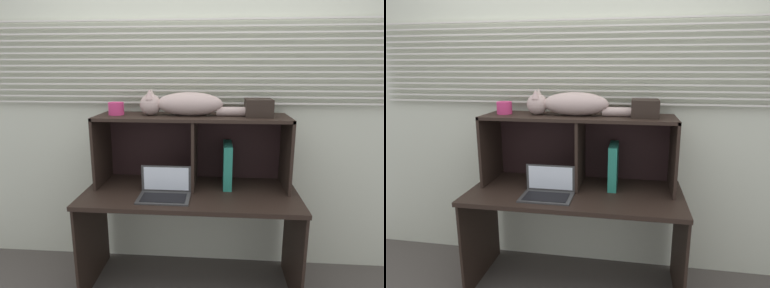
# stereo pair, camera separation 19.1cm
# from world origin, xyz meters

# --- Properties ---
(back_panel_with_blinds) EXTENTS (4.40, 0.08, 2.50)m
(back_panel_with_blinds) POSITION_xyz_m (0.00, 0.55, 1.26)
(back_panel_with_blinds) COLOR beige
(back_panel_with_blinds) RESTS_ON ground
(desk) EXTENTS (1.47, 0.66, 0.74)m
(desk) POSITION_xyz_m (0.00, 0.18, 0.60)
(desk) COLOR black
(desk) RESTS_ON ground
(hutch_shelf_unit) EXTENTS (1.34, 0.38, 0.51)m
(hutch_shelf_unit) POSITION_xyz_m (0.00, 0.35, 1.09)
(hutch_shelf_unit) COLOR black
(hutch_shelf_unit) RESTS_ON desk
(cat) EXTENTS (0.82, 0.18, 0.18)m
(cat) POSITION_xyz_m (-0.05, 0.31, 1.32)
(cat) COLOR #BAA19A
(cat) RESTS_ON hutch_shelf_unit
(laptop) EXTENTS (0.34, 0.22, 0.19)m
(laptop) POSITION_xyz_m (-0.16, 0.06, 0.78)
(laptop) COLOR #373737
(laptop) RESTS_ON desk
(binder_upright) EXTENTS (0.06, 0.26, 0.31)m
(binder_upright) POSITION_xyz_m (0.25, 0.31, 0.89)
(binder_upright) COLOR #237B66
(binder_upright) RESTS_ON desk
(book_stack) EXTENTS (0.19, 0.24, 0.03)m
(book_stack) POSITION_xyz_m (-0.24, 0.31, 0.75)
(book_stack) COLOR gray
(book_stack) RESTS_ON desk
(small_basket) EXTENTS (0.11, 0.11, 0.09)m
(small_basket) POSITION_xyz_m (-0.54, 0.31, 1.29)
(small_basket) COLOR #CE3570
(small_basket) RESTS_ON hutch_shelf_unit
(storage_box) EXTENTS (0.18, 0.19, 0.12)m
(storage_box) POSITION_xyz_m (0.46, 0.31, 1.30)
(storage_box) COLOR black
(storage_box) RESTS_ON hutch_shelf_unit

